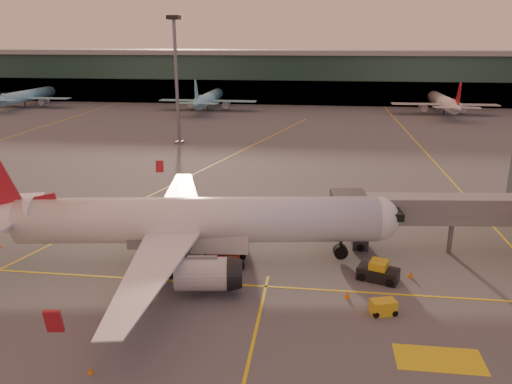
# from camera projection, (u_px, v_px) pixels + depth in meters

# --- Properties ---
(ground) EXTENTS (600.00, 600.00, 0.00)m
(ground) POSITION_uv_depth(u_px,v_px,m) (198.00, 312.00, 40.34)
(ground) COLOR #4C4F54
(ground) RESTS_ON ground
(taxi_markings) EXTENTS (100.12, 173.00, 0.01)m
(taxi_markings) POSITION_uv_depth(u_px,v_px,m) (218.00, 171.00, 83.41)
(taxi_markings) COLOR yellow
(taxi_markings) RESTS_ON ground
(terminal) EXTENTS (400.00, 20.00, 17.60)m
(terminal) POSITION_uv_depth(u_px,v_px,m) (294.00, 76.00, 172.21)
(terminal) COLOR #19382D
(terminal) RESTS_ON ground
(mast_west_near) EXTENTS (2.40, 2.40, 25.60)m
(mast_west_near) POSITION_uv_depth(u_px,v_px,m) (176.00, 71.00, 100.97)
(mast_west_near) COLOR slate
(mast_west_near) RESTS_ON ground
(distant_aircraft_row) EXTENTS (225.00, 34.00, 13.00)m
(distant_aircraft_row) POSITION_uv_depth(u_px,v_px,m) (121.00, 108.00, 158.71)
(distant_aircraft_row) COLOR #89D6E5
(distant_aircraft_row) RESTS_ON ground
(main_airplane) EXTENTS (42.68, 38.65, 12.90)m
(main_airplane) POSITION_uv_depth(u_px,v_px,m) (184.00, 222.00, 48.20)
(main_airplane) COLOR white
(main_airplane) RESTS_ON ground
(jet_bridge) EXTENTS (25.64, 5.88, 6.23)m
(jet_bridge) POSITION_uv_depth(u_px,v_px,m) (468.00, 212.00, 50.40)
(jet_bridge) COLOR slate
(jet_bridge) RESTS_ON ground
(catering_truck) EXTENTS (5.71, 2.92, 4.28)m
(catering_truck) POSITION_uv_depth(u_px,v_px,m) (221.00, 242.00, 48.08)
(catering_truck) COLOR #B03319
(catering_truck) RESTS_ON ground
(gpu_cart) EXTENTS (2.29, 1.75, 1.18)m
(gpu_cart) POSITION_uv_depth(u_px,v_px,m) (383.00, 307.00, 39.91)
(gpu_cart) COLOR gold
(gpu_cart) RESTS_ON ground
(pushback_tug) EXTENTS (4.05, 3.04, 1.86)m
(pushback_tug) POSITION_uv_depth(u_px,v_px,m) (378.00, 272.00, 45.50)
(pushback_tug) COLOR black
(pushback_tug) RESTS_ON ground
(cone_nose) EXTENTS (0.47, 0.47, 0.60)m
(cone_nose) POSITION_uv_depth(u_px,v_px,m) (411.00, 274.00, 46.18)
(cone_nose) COLOR orange
(cone_nose) RESTS_ON ground
(cone_wing_right) EXTENTS (0.38, 0.38, 0.49)m
(cone_wing_right) POSITION_uv_depth(u_px,v_px,m) (90.00, 370.00, 32.87)
(cone_wing_right) COLOR orange
(cone_wing_right) RESTS_ON ground
(cone_wing_left) EXTENTS (0.39, 0.39, 0.50)m
(cone_wing_left) POSITION_uv_depth(u_px,v_px,m) (206.00, 202.00, 66.73)
(cone_wing_left) COLOR orange
(cone_wing_left) RESTS_ON ground
(cone_fwd) EXTENTS (0.46, 0.46, 0.58)m
(cone_fwd) POSITION_uv_depth(u_px,v_px,m) (347.00, 295.00, 42.51)
(cone_fwd) COLOR orange
(cone_fwd) RESTS_ON ground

